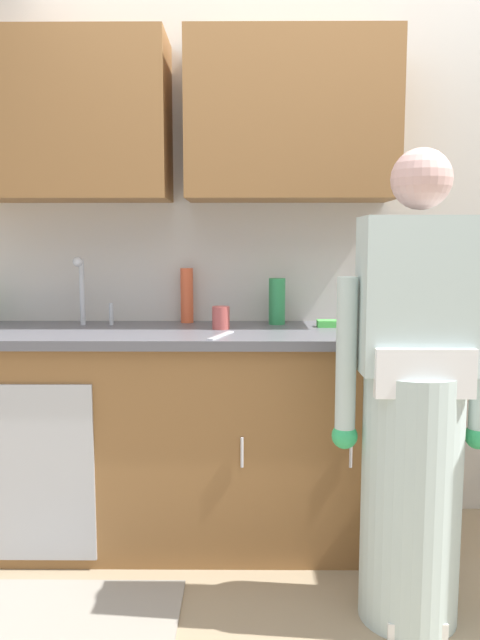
# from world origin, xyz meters

# --- Properties ---
(ground_plane) EXTENTS (9.00, 9.00, 0.00)m
(ground_plane) POSITION_xyz_m (0.00, 0.00, 0.00)
(ground_plane) COLOR #998466
(kitchen_wall_with_uppers) EXTENTS (4.80, 0.44, 2.70)m
(kitchen_wall_with_uppers) POSITION_xyz_m (-0.14, 0.99, 1.48)
(kitchen_wall_with_uppers) COLOR beige
(kitchen_wall_with_uppers) RESTS_ON ground
(counter_cabinet) EXTENTS (1.90, 0.62, 0.90)m
(counter_cabinet) POSITION_xyz_m (-0.55, 0.70, 0.45)
(counter_cabinet) COLOR brown
(counter_cabinet) RESTS_ON ground
(countertop) EXTENTS (1.96, 0.66, 0.04)m
(countertop) POSITION_xyz_m (-0.55, 0.70, 0.92)
(countertop) COLOR #595960
(countertop) RESTS_ON counter_cabinet
(sink) EXTENTS (0.50, 0.36, 0.35)m
(sink) POSITION_xyz_m (-0.96, 0.71, 0.93)
(sink) COLOR #B7BABF
(sink) RESTS_ON counter_cabinet
(person_at_sink) EXTENTS (0.55, 0.34, 1.62)m
(person_at_sink) POSITION_xyz_m (0.32, 0.09, 0.69)
(person_at_sink) COLOR white
(person_at_sink) RESTS_ON ground
(floor_mat) EXTENTS (0.80, 0.50, 0.01)m
(floor_mat) POSITION_xyz_m (-0.88, 0.05, 0.01)
(floor_mat) COLOR gray
(floor_mat) RESTS_ON ground
(bottle_cleaner_spray) EXTENTS (0.06, 0.06, 0.26)m
(bottle_cleaner_spray) POSITION_xyz_m (-0.53, 0.94, 1.07)
(bottle_cleaner_spray) COLOR #E05933
(bottle_cleaner_spray) RESTS_ON countertop
(bottle_soap) EXTENTS (0.08, 0.08, 0.21)m
(bottle_soap) POSITION_xyz_m (-0.11, 0.88, 1.05)
(bottle_soap) COLOR #2D8C4C
(bottle_soap) RESTS_ON countertop
(cup_by_sink) EXTENTS (0.08, 0.08, 0.10)m
(cup_by_sink) POSITION_xyz_m (-0.36, 0.72, 0.99)
(cup_by_sink) COLOR #B24C47
(cup_by_sink) RESTS_ON countertop
(knife_on_counter) EXTENTS (0.10, 0.23, 0.01)m
(knife_on_counter) POSITION_xyz_m (-0.35, 0.50, 0.94)
(knife_on_counter) COLOR silver
(knife_on_counter) RESTS_ON countertop
(sponge) EXTENTS (0.11, 0.07, 0.03)m
(sponge) POSITION_xyz_m (0.12, 0.79, 0.96)
(sponge) COLOR #4CBF4C
(sponge) RESTS_ON countertop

